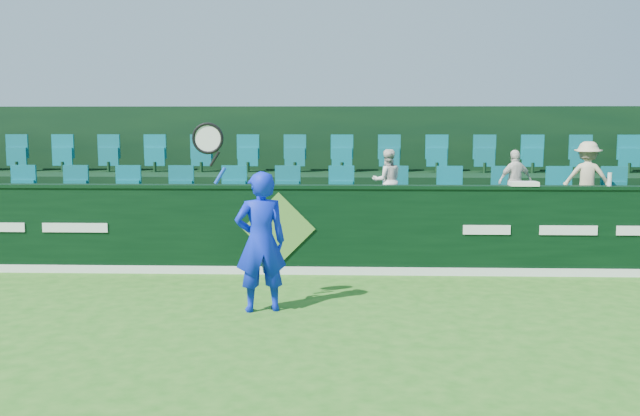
{
  "coord_description": "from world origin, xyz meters",
  "views": [
    {
      "loc": [
        0.99,
        -6.64,
        2.31
      ],
      "look_at": [
        0.66,
        2.8,
        1.15
      ],
      "focal_mm": 40.0,
      "sensor_mm": 36.0,
      "label": 1
    }
  ],
  "objects_px": {
    "tennis_player": "(260,240)",
    "spectator_left": "(387,181)",
    "spectator_middle": "(515,181)",
    "spectator_right": "(587,177)",
    "towel": "(524,184)",
    "drinks_bottle": "(610,179)"
  },
  "relations": [
    {
      "from": "tennis_player",
      "to": "spectator_left",
      "type": "xyz_separation_m",
      "value": [
        1.72,
        3.3,
        0.45
      ]
    },
    {
      "from": "spectator_middle",
      "to": "spectator_right",
      "type": "relative_size",
      "value": 0.88
    },
    {
      "from": "spectator_right",
      "to": "spectator_left",
      "type": "bearing_deg",
      "value": 16.6
    },
    {
      "from": "spectator_middle",
      "to": "tennis_player",
      "type": "bearing_deg",
      "value": 21.02
    },
    {
      "from": "spectator_right",
      "to": "towel",
      "type": "xyz_separation_m",
      "value": [
        -1.31,
        -1.12,
        -0.01
      ]
    },
    {
      "from": "tennis_player",
      "to": "drinks_bottle",
      "type": "height_order",
      "value": "tennis_player"
    },
    {
      "from": "tennis_player",
      "to": "drinks_bottle",
      "type": "bearing_deg",
      "value": 23.8
    },
    {
      "from": "towel",
      "to": "tennis_player",
      "type": "bearing_deg",
      "value": -149.38
    },
    {
      "from": "spectator_middle",
      "to": "towel",
      "type": "relative_size",
      "value": 2.55
    },
    {
      "from": "spectator_left",
      "to": "towel",
      "type": "bearing_deg",
      "value": 138.84
    },
    {
      "from": "spectator_middle",
      "to": "towel",
      "type": "xyz_separation_m",
      "value": [
        -0.14,
        -1.12,
        0.06
      ]
    },
    {
      "from": "spectator_left",
      "to": "towel",
      "type": "relative_size",
      "value": 2.57
    },
    {
      "from": "spectator_right",
      "to": "drinks_bottle",
      "type": "relative_size",
      "value": 5.88
    },
    {
      "from": "spectator_right",
      "to": "drinks_bottle",
      "type": "distance_m",
      "value": 1.12
    },
    {
      "from": "spectator_left",
      "to": "drinks_bottle",
      "type": "relative_size",
      "value": 5.23
    },
    {
      "from": "spectator_middle",
      "to": "drinks_bottle",
      "type": "height_order",
      "value": "spectator_middle"
    },
    {
      "from": "spectator_middle",
      "to": "drinks_bottle",
      "type": "xyz_separation_m",
      "value": [
        1.12,
        -1.12,
        0.13
      ]
    },
    {
      "from": "tennis_player",
      "to": "spectator_right",
      "type": "bearing_deg",
      "value": 33.48
    },
    {
      "from": "towel",
      "to": "drinks_bottle",
      "type": "distance_m",
      "value": 1.26
    },
    {
      "from": "spectator_right",
      "to": "drinks_bottle",
      "type": "height_order",
      "value": "spectator_right"
    },
    {
      "from": "spectator_middle",
      "to": "towel",
      "type": "bearing_deg",
      "value": 63.11
    },
    {
      "from": "tennis_player",
      "to": "towel",
      "type": "xyz_separation_m",
      "value": [
        3.68,
        2.18,
        0.51
      ]
    }
  ]
}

